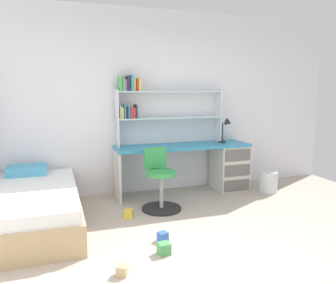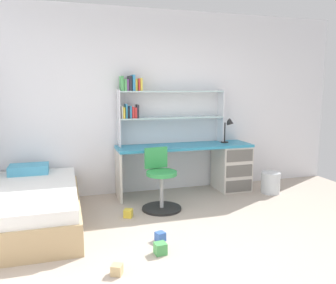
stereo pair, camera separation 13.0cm
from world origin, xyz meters
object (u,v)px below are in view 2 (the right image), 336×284
Objects in this scene: toy_block_green_2 at (160,248)px; desk at (218,164)px; waste_bin at (271,183)px; bookshelf_hutch at (156,103)px; toy_block_yellow_1 at (128,213)px; toy_block_blue_0 at (160,236)px; toy_block_natural_3 at (117,270)px; desk_lamp at (230,127)px; bed_platform at (25,207)px; swivel_chair at (161,185)px.

desk is at bearing 51.17° from toy_block_green_2.
desk is 6.35× the size of waste_bin.
bookshelf_hutch is 1.70m from toy_block_yellow_1.
bookshelf_hutch is 17.63× the size of toy_block_blue_0.
bookshelf_hutch reaches higher than waste_bin.
toy_block_yellow_1 is at bearing 75.67° from toy_block_natural_3.
toy_block_natural_3 is (-0.54, -0.54, -0.00)m from toy_block_blue_0.
toy_block_green_2 reaches higher than toy_block_blue_0.
desk_lamp is 3.11m from bed_platform.
toy_block_blue_0 is at bearing -103.38° from bookshelf_hutch.
bed_platform is 3.48m from waste_bin.
bookshelf_hutch is at bearing 24.67° from bed_platform.
desk is 20.04× the size of toy_block_yellow_1.
swivel_chair reaches higher than desk.
bed_platform is (-1.67, -0.10, -0.09)m from swivel_chair.
swivel_chair is 1.82m from waste_bin.
swivel_chair is 1.67m from bed_platform.
waste_bin is 3.16× the size of toy_block_yellow_1.
toy_block_green_2 is (-0.08, -0.28, 0.01)m from toy_block_blue_0.
waste_bin is (1.80, 0.19, -0.16)m from swivel_chair.
toy_block_blue_0 is at bearing 45.03° from toy_block_natural_3.
desk is 22.72× the size of toy_block_natural_3.
toy_block_yellow_1 is at bearing -154.65° from desk.
toy_block_yellow_1 is at bearing 97.00° from toy_block_green_2.
desk reaches higher than bed_platform.
swivel_chair reaches higher than toy_block_green_2.
desk is 18.50× the size of toy_block_green_2.
toy_block_yellow_1 is (-2.27, -0.37, -0.11)m from waste_bin.
desk reaches higher than toy_block_green_2.
waste_bin is at bearing -35.48° from desk_lamp.
toy_block_yellow_1 is (-0.21, 0.76, 0.00)m from toy_block_blue_0.
bookshelf_hutch is 2.39m from toy_block_green_2.
toy_block_green_2 is at bearing -146.67° from waste_bin.
toy_block_green_2 is at bearing -105.72° from swivel_chair.
bed_platform is at bearing 176.58° from toy_block_yellow_1.
desk_lamp is 0.47× the size of swivel_chair.
swivel_chair is at bearing 61.42° from toy_block_natural_3.
waste_bin is 2.30m from toy_block_yellow_1.
toy_block_blue_0 is at bearing -30.64° from bed_platform.
bookshelf_hutch is 4.28× the size of desk_lamp.
bed_platform reaches higher than toy_block_natural_3.
waste_bin is (3.47, 0.30, -0.07)m from bed_platform.
bed_platform is 1.21m from toy_block_yellow_1.
desk_lamp reaches higher than swivel_chair.
desk is 2.53× the size of swivel_chair.
desk is 2.81m from toy_block_natural_3.
swivel_chair is 7.31× the size of toy_block_green_2.
swivel_chair reaches higher than toy_block_natural_3.
waste_bin is 2.36m from toy_block_blue_0.
desk_lamp reaches higher than bed_platform.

